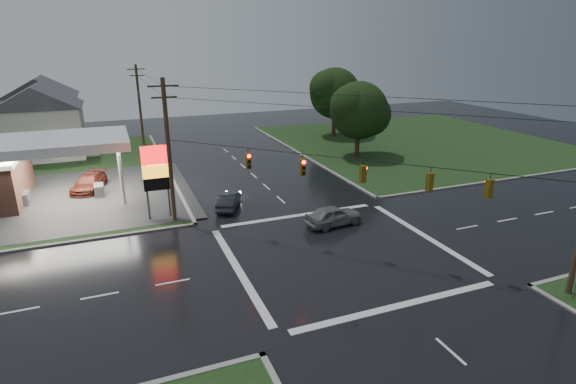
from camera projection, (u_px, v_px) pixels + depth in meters
name	position (u px, v px, depth m)	size (l,w,h in m)	color
ground	(339.00, 251.00, 30.28)	(120.00, 120.00, 0.00)	black
grass_ne	(418.00, 142.00, 62.19)	(36.00, 36.00, 0.08)	black
pylon_sign	(156.00, 170.00, 34.55)	(2.00, 0.35, 6.00)	#59595E
utility_pole_nw	(169.00, 150.00, 33.47)	(2.20, 0.32, 11.00)	#382619
utility_pole_n	(140.00, 104.00, 58.61)	(2.20, 0.32, 10.50)	#382619
traffic_signals	(343.00, 158.00, 28.17)	(26.87, 26.87, 1.47)	black
house_near	(41.00, 120.00, 53.21)	(11.05, 8.48, 8.60)	silver
house_far	(43.00, 107.00, 63.41)	(11.05, 8.48, 8.60)	silver
tree_ne_near	(360.00, 111.00, 52.75)	(7.99, 6.80, 8.98)	black
tree_ne_far	(336.00, 93.00, 64.15)	(8.46, 7.20, 9.80)	black
car_north	(228.00, 200.00, 37.80)	(1.46, 4.18, 1.38)	#21232A
car_crossing	(333.00, 215.00, 34.35)	(1.82, 4.52, 1.54)	slate
car_pump	(89.00, 183.00, 42.17)	(2.12, 5.22, 1.51)	#4D1A11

